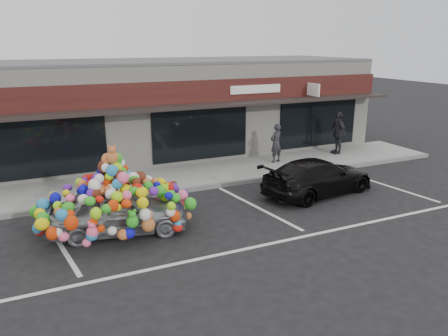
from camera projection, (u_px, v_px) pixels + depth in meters
name	position (u px, v px, depth m)	size (l,w,h in m)	color
ground	(175.00, 224.00, 12.70)	(90.00, 90.00, 0.00)	black
shop_building	(113.00, 110.00, 19.47)	(24.00, 7.20, 4.31)	silver
sidewalk	(141.00, 183.00, 16.17)	(26.00, 3.00, 0.15)	gray
kerb	(152.00, 195.00, 14.86)	(26.00, 0.18, 0.16)	slate
parking_stripe_left	(58.00, 241.00, 11.59)	(0.12, 4.40, 0.01)	silver
parking_stripe_mid	(256.00, 207.00, 13.99)	(0.12, 4.40, 0.01)	silver
parking_stripe_right	(384.00, 185.00, 16.16)	(0.12, 4.40, 0.01)	silver
lane_line	(275.00, 243.00, 11.49)	(14.00, 0.12, 0.01)	silver
toy_car	(117.00, 205.00, 11.91)	(2.79, 4.34, 2.37)	#AAADB5
black_sedan	(318.00, 177.00, 15.04)	(4.27, 1.73, 1.24)	black
pedestrian_a	(276.00, 143.00, 18.43)	(0.60, 0.39, 1.65)	black
pedestrian_c	(338.00, 133.00, 19.85)	(0.47, 1.14, 1.94)	#262328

